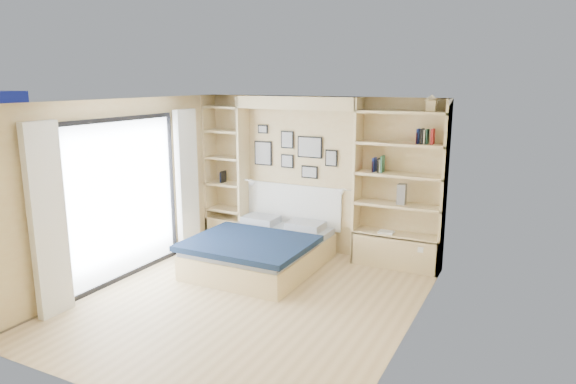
% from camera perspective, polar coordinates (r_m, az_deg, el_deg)
% --- Properties ---
extents(ground, '(4.50, 4.50, 0.00)m').
position_cam_1_polar(ground, '(6.65, -4.56, -12.06)').
color(ground, '#D5B684').
rests_on(ground, ground).
extents(room_shell, '(4.50, 4.50, 4.50)m').
position_cam_1_polar(room_shell, '(7.75, -1.33, -0.07)').
color(room_shell, '#D3BC87').
rests_on(room_shell, ground).
extents(bed, '(1.71, 2.13, 1.07)m').
position_cam_1_polar(bed, '(7.70, -2.97, -6.38)').
color(bed, beige).
rests_on(bed, ground).
extents(photo_gallery, '(1.48, 0.02, 0.82)m').
position_cam_1_polar(photo_gallery, '(8.31, 0.52, 4.46)').
color(photo_gallery, black).
rests_on(photo_gallery, ground).
extents(reading_lamps, '(1.92, 0.12, 0.15)m').
position_cam_1_polar(reading_lamps, '(8.13, 0.79, 0.68)').
color(reading_lamps, silver).
rests_on(reading_lamps, ground).
extents(shelf_decor, '(3.57, 0.23, 2.03)m').
position_cam_1_polar(shelf_decor, '(7.55, 11.71, 4.27)').
color(shelf_decor, '#A71E21').
rests_on(shelf_decor, ground).
extents(deck, '(3.20, 4.00, 0.05)m').
position_cam_1_polar(deck, '(8.95, -24.86, -6.71)').
color(deck, '#776A57').
rests_on(deck, ground).
extents(deck_chair, '(0.53, 0.84, 0.82)m').
position_cam_1_polar(deck_chair, '(9.01, -23.57, -3.86)').
color(deck_chair, tan).
rests_on(deck_chair, ground).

